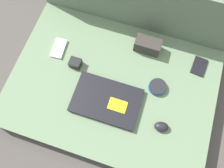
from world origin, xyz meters
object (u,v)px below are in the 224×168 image
computer_mouse (161,127)px  speaker_puck (158,87)px  phone_silver (199,66)px  camera_pouch (148,45)px  laptop (107,101)px  charger_brick (75,63)px  phone_black (59,48)px

computer_mouse → speaker_puck: computer_mouse is taller
computer_mouse → phone_silver: computer_mouse is taller
computer_mouse → camera_pouch: size_ratio=0.56×
laptop → computer_mouse: 0.29m
speaker_puck → laptop: bearing=-146.2°
computer_mouse → speaker_puck: (-0.07, 0.19, -0.01)m
charger_brick → laptop: bearing=-32.0°
laptop → speaker_puck: size_ratio=3.65×
camera_pouch → charger_brick: 0.39m
computer_mouse → phone_black: bearing=147.2°
phone_silver → phone_black: bearing=-164.2°
computer_mouse → speaker_puck: bearing=96.9°
phone_silver → camera_pouch: 0.29m
camera_pouch → charger_brick: bearing=-147.7°
computer_mouse → phone_silver: bearing=60.7°
speaker_puck → phone_black: size_ratio=0.77×
camera_pouch → speaker_puck: bearing=-61.0°
laptop → computer_mouse: size_ratio=4.35×
speaker_puck → phone_silver: (0.18, 0.18, -0.01)m
laptop → camera_pouch: (0.11, 0.35, 0.02)m
phone_black → camera_pouch: camera_pouch is taller
phone_silver → camera_pouch: camera_pouch is taller
camera_pouch → phone_black: bearing=-161.6°
laptop → phone_black: 0.39m
laptop → computer_mouse: bearing=-8.7°
computer_mouse → phone_silver: size_ratio=0.70×
laptop → charger_brick: size_ratio=5.67×
phone_silver → phone_black: (-0.74, -0.13, 0.00)m
laptop → phone_black: (-0.34, 0.20, -0.01)m
laptop → phone_silver: size_ratio=3.05×
phone_black → laptop: bearing=-34.3°
computer_mouse → camera_pouch: 0.43m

